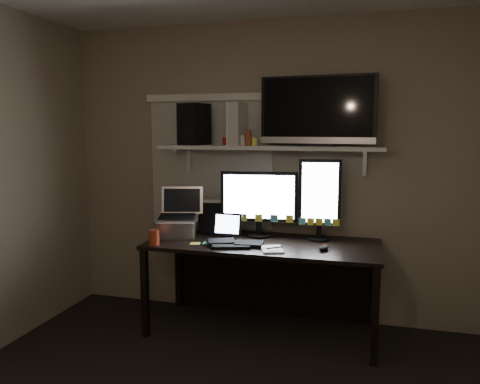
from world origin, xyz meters
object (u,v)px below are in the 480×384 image
(monitor_portrait, at_px, (320,199))
(tablet, at_px, (228,226))
(keyboard, at_px, (235,243))
(speaker, at_px, (194,124))
(desk, at_px, (266,260))
(monitor_landscape, at_px, (259,203))
(tv, at_px, (317,111))
(mouse, at_px, (324,248))
(game_console, at_px, (238,124))
(laptop, at_px, (177,213))
(cup, at_px, (154,237))

(monitor_portrait, xyz_separation_m, tablet, (-0.72, -0.13, -0.23))
(keyboard, bearing_deg, monitor_portrait, 13.22)
(monitor_portrait, relative_size, speaker, 1.94)
(monitor_portrait, relative_size, keyboard, 1.50)
(desk, height_order, speaker, speaker)
(monitor_landscape, bearing_deg, tv, -3.44)
(mouse, distance_m, tablet, 0.82)
(game_console, bearing_deg, monitor_landscape, -5.33)
(monitor_landscape, relative_size, mouse, 6.08)
(speaker, bearing_deg, tablet, -1.85)
(game_console, relative_size, speaker, 1.01)
(speaker, bearing_deg, laptop, -105.07)
(monitor_portrait, distance_m, game_console, 0.90)
(keyboard, distance_m, cup, 0.62)
(monitor_landscape, bearing_deg, mouse, -35.36)
(tablet, height_order, laptop, laptop)
(desk, xyz_separation_m, cup, (-0.79, -0.42, 0.23))
(tablet, height_order, cup, tablet)
(laptop, bearing_deg, tv, -4.91)
(monitor_landscape, relative_size, game_console, 1.84)
(monitor_portrait, relative_size, cup, 5.71)
(desk, relative_size, monitor_landscape, 2.85)
(monitor_portrait, height_order, cup, monitor_portrait)
(keyboard, xyz_separation_m, cup, (-0.60, -0.17, 0.04))
(monitor_landscape, bearing_deg, cup, -152.54)
(cup, bearing_deg, tv, 23.42)
(tablet, bearing_deg, speaker, 162.24)
(tablet, bearing_deg, monitor_landscape, 28.72)
(keyboard, relative_size, tv, 0.49)
(keyboard, height_order, tablet, tablet)
(keyboard, xyz_separation_m, laptop, (-0.54, 0.14, 0.18))
(mouse, relative_size, laptop, 0.26)
(desk, bearing_deg, laptop, -171.73)
(speaker, bearing_deg, monitor_landscape, 18.12)
(laptop, xyz_separation_m, game_console, (0.46, 0.21, 0.73))
(monitor_landscape, relative_size, laptop, 1.61)
(mouse, bearing_deg, monitor_portrait, 112.97)
(monitor_portrait, bearing_deg, tablet, -174.90)
(monitor_landscape, relative_size, tablet, 2.67)
(mouse, distance_m, cup, 1.29)
(monitor_landscape, distance_m, cup, 0.89)
(keyboard, relative_size, tablet, 1.86)
(tablet, bearing_deg, laptop, -172.20)
(laptop, height_order, game_console, game_console)
(cup, xyz_separation_m, tv, (1.17, 0.51, 0.96))
(desk, bearing_deg, tablet, -169.54)
(tv, bearing_deg, keyboard, -143.42)
(mouse, bearing_deg, keyboard, -168.67)
(mouse, distance_m, laptop, 1.23)
(game_console, bearing_deg, cup, -129.54)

